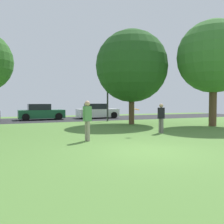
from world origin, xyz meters
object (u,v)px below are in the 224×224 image
Objects in this scene: maple_tree_far at (214,57)px; parked_car_white at (97,111)px; person_thrower at (87,119)px; parked_car_green at (41,112)px; maple_tree_near at (132,66)px; frisbee_disc at (137,109)px; person_catcher at (161,117)px; street_lamp_post at (108,95)px.

maple_tree_far is 1.78× the size of parked_car_white.
parked_car_green is (-0.28, 13.40, -0.30)m from person_thrower.
maple_tree_near is at bearing 36.69° from person_thrower.
maple_tree_far is 1.77× the size of parked_car_green.
frisbee_disc is at bearing 0.00° from person_thrower.
parked_car_white is at bearing -1.15° from parked_car_green.
person_catcher is 1.79m from frisbee_disc.
parked_car_green is (-5.68, 7.18, -3.64)m from maple_tree_near.
street_lamp_post reaches higher than person_catcher.
parked_car_white reaches higher than frisbee_disc.
maple_tree_far reaches higher than maple_tree_near.
person_catcher reaches higher than frisbee_disc.
person_thrower is (-9.90, -2.78, -3.79)m from maple_tree_far.
parked_car_green is (-3.03, 12.80, -0.64)m from frisbee_disc.
maple_tree_far is 19.19× the size of frisbee_disc.
person_thrower is 0.42× the size of parked_car_green.
person_catcher is at bearing -100.34° from maple_tree_near.
street_lamp_post is at bearing 77.29° from frisbee_disc.
maple_tree_far is at bearing 3.28° from person_thrower.
parked_car_green is at bearing 140.49° from street_lamp_post.
frisbee_disc is (-7.15, -2.17, -3.44)m from maple_tree_far.
person_catcher is 12.34m from parked_car_white.
person_thrower is 0.43× the size of parked_car_white.
maple_tree_far is at bearing -46.23° from parked_car_green.
street_lamp_post is at bearing -39.51° from parked_car_green.
maple_tree_near reaches higher than person_catcher.
person_catcher is at bearing -69.20° from parked_car_green.
parked_car_white is (2.44, 12.69, -0.64)m from frisbee_disc.
maple_tree_near is 1.71× the size of parked_car_white.
maple_tree_near is 9.85m from parked_car_green.
person_thrower reaches higher than person_catcher.
parked_car_white is at bearing 83.16° from street_lamp_post.
maple_tree_near reaches higher than parked_car_white.
parked_car_green is 6.66m from street_lamp_post.
person_catcher reaches higher than parked_car_white.
maple_tree_far reaches higher than parked_car_white.
person_thrower is 14.27m from parked_car_white.
parked_car_green is 5.47m from parked_car_white.
maple_tree_near is 0.96× the size of maple_tree_far.
maple_tree_near is 6.35m from person_catcher.
street_lamp_post is at bearing 102.72° from maple_tree_near.
parked_car_green is at bearing 178.85° from parked_car_white.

